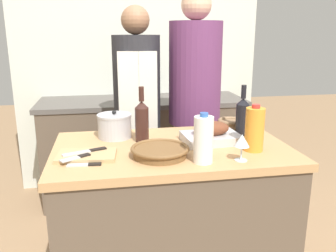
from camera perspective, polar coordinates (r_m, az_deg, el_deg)
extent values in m
cube|color=brown|center=(2.05, 0.57, -16.14)|extent=(1.17, 0.71, 0.88)
cube|color=tan|center=(1.85, 0.61, -3.86)|extent=(1.21, 0.74, 0.04)
cube|color=brown|center=(3.30, -3.94, -3.82)|extent=(1.76, 0.58, 0.87)
cube|color=#56514C|center=(3.19, -4.09, 3.94)|extent=(1.81, 0.60, 0.04)
cube|color=silver|center=(3.48, -4.84, 11.29)|extent=(2.31, 0.10, 2.55)
cube|color=#BCBCC1|center=(1.92, 6.91, -1.92)|extent=(0.31, 0.23, 0.04)
ellipsoid|color=brown|center=(1.91, 6.96, -0.38)|extent=(0.20, 0.14, 0.08)
cylinder|color=brown|center=(1.69, -1.31, -4.26)|extent=(0.26, 0.26, 0.04)
torus|color=brown|center=(1.69, -1.31, -3.62)|extent=(0.28, 0.28, 0.02)
cube|color=tan|center=(1.73, -12.90, -4.63)|extent=(0.29, 0.20, 0.02)
cylinder|color=#B7B7BC|center=(2.00, -8.55, -0.15)|extent=(0.18, 0.18, 0.12)
cylinder|color=#B7B7BC|center=(1.99, -8.63, 1.69)|extent=(0.19, 0.19, 0.01)
sphere|color=black|center=(1.98, -8.65, 2.20)|extent=(0.02, 0.02, 0.02)
cylinder|color=#846647|center=(2.19, 10.00, 0.14)|extent=(0.14, 0.14, 0.05)
torus|color=#846647|center=(2.18, 10.03, 0.80)|extent=(0.16, 0.16, 0.02)
cylinder|color=orange|center=(1.80, 13.71, -0.56)|extent=(0.09, 0.09, 0.22)
cylinder|color=red|center=(1.78, 13.94, 3.08)|extent=(0.04, 0.04, 0.02)
cylinder|color=white|center=(1.60, 5.70, -2.23)|extent=(0.09, 0.09, 0.21)
cylinder|color=#3360B2|center=(1.57, 5.81, 1.81)|extent=(0.04, 0.04, 0.02)
cylinder|color=black|center=(2.06, 11.81, 0.94)|extent=(0.07, 0.07, 0.18)
cone|color=black|center=(2.03, 11.97, 3.88)|extent=(0.07, 0.07, 0.03)
cylinder|color=black|center=(2.02, 12.06, 5.41)|extent=(0.03, 0.03, 0.08)
cylinder|color=#381E19|center=(1.91, -4.20, 0.19)|extent=(0.07, 0.07, 0.19)
cone|color=#381E19|center=(1.88, -4.26, 3.45)|extent=(0.07, 0.07, 0.04)
cylinder|color=#381E19|center=(1.87, -4.30, 5.16)|extent=(0.03, 0.03, 0.08)
cylinder|color=silver|center=(1.68, 11.61, -5.38)|extent=(0.06, 0.06, 0.00)
cylinder|color=silver|center=(1.67, 11.67, -4.27)|extent=(0.01, 0.01, 0.06)
cone|color=silver|center=(1.65, 11.78, -2.28)|extent=(0.07, 0.07, 0.06)
cube|color=#B7B7BC|center=(1.74, -14.49, -4.24)|extent=(0.14, 0.08, 0.01)
cube|color=black|center=(1.77, -11.18, -3.70)|extent=(0.09, 0.05, 0.01)
cube|color=#B7B7BC|center=(1.66, -15.46, -5.15)|extent=(0.09, 0.07, 0.01)
cube|color=black|center=(1.70, -13.30, -4.63)|extent=(0.06, 0.05, 0.01)
cube|color=#B7B7BC|center=(1.64, -14.31, -6.09)|extent=(0.10, 0.04, 0.01)
cube|color=black|center=(1.63, -11.66, -6.05)|extent=(0.06, 0.03, 0.01)
cylinder|color=#332D28|center=(3.20, -3.21, 5.45)|extent=(0.05, 0.05, 0.12)
cylinder|color=black|center=(3.19, -3.23, 6.66)|extent=(0.02, 0.02, 0.02)
cylinder|color=maroon|center=(3.42, 6.76, 6.26)|extent=(0.06, 0.06, 0.15)
cylinder|color=black|center=(3.40, 6.80, 7.67)|extent=(0.02, 0.02, 0.02)
cylinder|color=maroon|center=(3.10, -5.84, 5.17)|extent=(0.05, 0.05, 0.13)
cylinder|color=black|center=(3.09, -5.87, 6.50)|extent=(0.02, 0.02, 0.02)
cube|color=beige|center=(2.73, -4.67, -8.76)|extent=(0.27, 0.19, 0.80)
cylinder|color=#28282D|center=(2.52, -5.03, 6.74)|extent=(0.33, 0.33, 0.67)
sphere|color=#996B4C|center=(2.50, -5.27, 16.59)|extent=(0.19, 0.19, 0.19)
cube|color=silver|center=(2.40, -4.77, 1.70)|extent=(0.26, 0.03, 0.85)
cube|color=beige|center=(2.74, 4.04, -8.03)|extent=(0.33, 0.26, 0.85)
cylinder|color=#663360|center=(2.54, 4.36, 8.43)|extent=(0.37, 0.37, 0.71)
sphere|color=#DBAD89|center=(2.53, 4.58, 18.81)|extent=(0.21, 0.21, 0.21)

